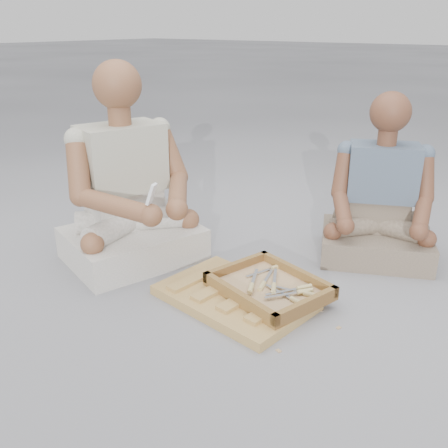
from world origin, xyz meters
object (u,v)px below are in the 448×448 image
Objects in this scene: tool_tray at (269,288)px; craftsman at (129,197)px; companion at (380,205)px; carved_panel at (235,297)px.

craftsman reaches higher than tool_tray.
craftsman reaches higher than companion.
tool_tray reaches higher than carved_panel.
tool_tray is at bearing 49.67° from companion.
craftsman is at bearing -175.79° from tool_tray.
craftsman is at bearing 176.60° from carved_panel.
craftsman is (-0.80, -0.06, 0.27)m from tool_tray.
craftsman is at bearing 13.00° from companion.
carved_panel is 0.16m from tool_tray.
carved_panel is 1.17× the size of tool_tray.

